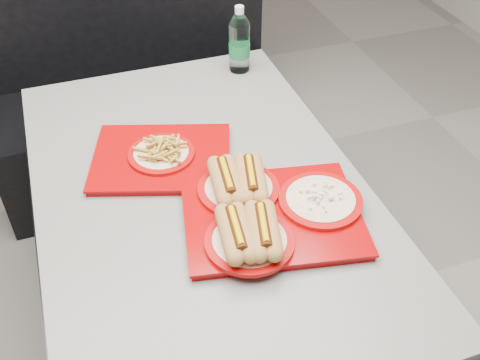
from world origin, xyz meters
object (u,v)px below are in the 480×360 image
object	(u,v)px
booth_bench	(138,94)
water_bottle	(239,43)
tray_near	(265,210)
tray_far	(161,155)
diner_table	(203,228)

from	to	relation	value
booth_bench	water_bottle	bearing A→B (deg)	-58.29
tray_near	tray_far	world-z (taller)	tray_near
tray_near	water_bottle	distance (m)	0.79
booth_bench	water_bottle	world-z (taller)	booth_bench
booth_bench	tray_far	bearing A→B (deg)	-94.56
booth_bench	tray_far	size ratio (longest dim) A/B	2.82
booth_bench	tray_near	distance (m)	1.34
diner_table	water_bottle	world-z (taller)	water_bottle
tray_far	diner_table	bearing A→B (deg)	-62.89
booth_bench	tray_near	size ratio (longest dim) A/B	2.60
diner_table	booth_bench	xyz separation A→B (m)	(0.00, 1.09, -0.18)
diner_table	booth_bench	size ratio (longest dim) A/B	1.05
diner_table	tray_far	world-z (taller)	tray_far
booth_bench	tray_near	bearing A→B (deg)	-84.50
diner_table	booth_bench	world-z (taller)	booth_bench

